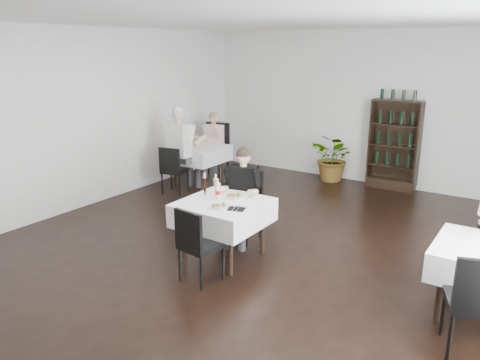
{
  "coord_description": "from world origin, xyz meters",
  "views": [
    {
      "loc": [
        3.02,
        -4.57,
        2.67
      ],
      "look_at": [
        -0.18,
        0.2,
        1.03
      ],
      "focal_mm": 35.0,
      "sensor_mm": 36.0,
      "label": 1
    }
  ],
  "objects_px": {
    "potted_tree": "(334,158)",
    "main_table": "(223,213)",
    "wine_shelf": "(394,146)",
    "diner_main": "(242,189)"
  },
  "relations": [
    {
      "from": "potted_tree",
      "to": "diner_main",
      "type": "xyz_separation_m",
      "value": [
        0.16,
        -3.64,
        0.3
      ]
    },
    {
      "from": "main_table",
      "to": "potted_tree",
      "type": "relative_size",
      "value": 1.05
    },
    {
      "from": "potted_tree",
      "to": "diner_main",
      "type": "relative_size",
      "value": 0.72
    },
    {
      "from": "wine_shelf",
      "to": "main_table",
      "type": "bearing_deg",
      "value": -101.78
    },
    {
      "from": "potted_tree",
      "to": "main_table",
      "type": "bearing_deg",
      "value": -86.77
    },
    {
      "from": "potted_tree",
      "to": "wine_shelf",
      "type": "bearing_deg",
      "value": 6.88
    },
    {
      "from": "wine_shelf",
      "to": "main_table",
      "type": "distance_m",
      "value": 4.41
    },
    {
      "from": "wine_shelf",
      "to": "diner_main",
      "type": "relative_size",
      "value": 1.29
    },
    {
      "from": "main_table",
      "to": "potted_tree",
      "type": "bearing_deg",
      "value": 93.23
    },
    {
      "from": "main_table",
      "to": "diner_main",
      "type": "relative_size",
      "value": 0.76
    }
  ]
}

